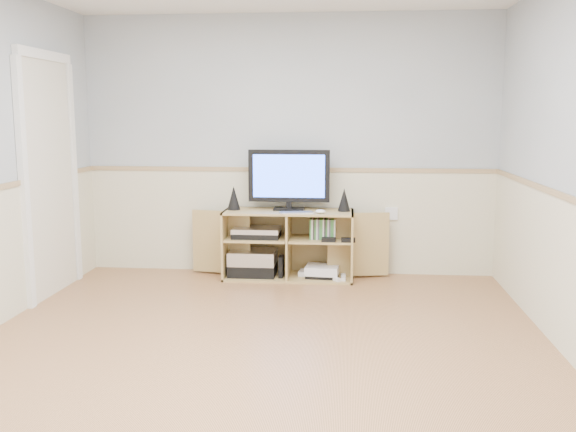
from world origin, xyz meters
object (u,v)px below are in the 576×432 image
object	(u,v)px
media_cabinet	(289,243)
game_consoles	(321,272)
monitor	(289,178)
keyboard	(296,212)

from	to	relation	value
media_cabinet	game_consoles	world-z (taller)	media_cabinet
media_cabinet	monitor	xyz separation A→B (m)	(-0.00, -0.01, 0.63)
monitor	keyboard	bearing A→B (deg)	-65.40
game_consoles	media_cabinet	bearing A→B (deg)	167.92
monitor	game_consoles	distance (m)	0.95
keyboard	game_consoles	distance (m)	0.64
keyboard	game_consoles	size ratio (longest dim) A/B	0.67
media_cabinet	monitor	world-z (taller)	monitor
monitor	game_consoles	size ratio (longest dim) A/B	1.69
keyboard	game_consoles	bearing A→B (deg)	14.93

